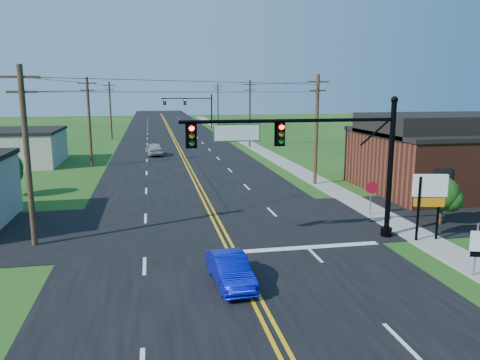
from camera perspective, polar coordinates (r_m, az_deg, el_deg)
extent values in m
plane|color=#1A4513|center=(16.67, 2.78, -17.02)|extent=(260.00, 260.00, 0.00)
cube|color=black|center=(64.85, -7.71, 4.02)|extent=(16.00, 220.00, 0.04)
cube|color=black|center=(27.65, -3.12, -5.40)|extent=(70.00, 10.00, 0.04)
cube|color=gray|center=(56.61, 3.57, 3.10)|extent=(2.00, 160.00, 0.08)
cylinder|color=black|center=(25.82, 17.82, 1.06)|extent=(0.28, 0.28, 7.20)
cylinder|color=black|center=(26.57, 17.40, -6.07)|extent=(0.60, 0.60, 0.50)
sphere|color=black|center=(25.47, 18.32, 9.28)|extent=(0.36, 0.36, 0.36)
cylinder|color=black|center=(23.36, 6.20, 7.20)|extent=(11.00, 0.18, 0.18)
cube|color=#055A1B|center=(22.76, -0.38, 5.77)|extent=(2.30, 0.06, 0.85)
cylinder|color=black|center=(95.18, -3.48, 8.47)|extent=(0.28, 0.28, 7.20)
cylinder|color=black|center=(95.39, -3.46, 6.46)|extent=(0.60, 0.60, 0.50)
sphere|color=black|center=(95.08, -3.51, 10.70)|extent=(0.36, 0.36, 0.36)
cylinder|color=black|center=(94.58, -6.55, 9.86)|extent=(10.00, 0.18, 0.18)
cube|color=#055A1B|center=(94.40, -8.50, 9.47)|extent=(2.30, 0.06, 0.85)
cube|color=#5D271A|center=(40.35, 24.95, 1.97)|extent=(14.00, 11.00, 4.40)
cube|color=black|center=(40.09, 25.22, 5.29)|extent=(14.20, 11.20, 0.30)
cube|color=beige|center=(54.86, -27.24, 3.39)|extent=(12.00, 9.00, 3.40)
cylinder|color=#311D16|center=(25.22, -24.49, 2.44)|extent=(0.28, 0.28, 9.00)
cube|color=#311D16|center=(25.01, -25.21, 11.30)|extent=(1.80, 0.12, 0.12)
cube|color=#311D16|center=(25.00, -25.08, 9.70)|extent=(1.40, 0.12, 0.12)
cylinder|color=#311D16|center=(49.75, -17.88, 6.67)|extent=(0.28, 0.28, 9.00)
cube|color=#311D16|center=(49.64, -18.15, 11.15)|extent=(1.80, 0.12, 0.12)
cube|color=#311D16|center=(49.64, -18.11, 10.35)|extent=(1.40, 0.12, 0.12)
cylinder|color=#311D16|center=(76.58, -15.52, 8.15)|extent=(0.28, 0.28, 9.00)
cube|color=#311D16|center=(76.51, -15.67, 11.06)|extent=(1.80, 0.12, 0.12)
cube|color=#311D16|center=(76.51, -15.64, 10.54)|extent=(1.40, 0.12, 0.12)
cylinder|color=#311D16|center=(38.80, 9.30, 5.96)|extent=(0.28, 0.28, 9.00)
cube|color=#311D16|center=(38.66, 9.48, 11.73)|extent=(1.80, 0.12, 0.12)
cube|color=#311D16|center=(38.65, 9.45, 10.69)|extent=(1.40, 0.12, 0.12)
cylinder|color=#311D16|center=(63.78, 1.20, 8.04)|extent=(0.28, 0.28, 9.00)
cube|color=#311D16|center=(63.69, 1.21, 11.55)|extent=(1.80, 0.12, 0.12)
cube|color=#311D16|center=(63.69, 1.21, 10.92)|extent=(1.40, 0.12, 0.12)
cylinder|color=#311D16|center=(93.30, -2.71, 8.98)|extent=(0.28, 0.28, 9.00)
cube|color=#311D16|center=(93.24, -2.73, 11.38)|extent=(1.80, 0.12, 0.12)
cube|color=#311D16|center=(93.24, -2.73, 10.95)|extent=(1.40, 0.12, 0.12)
cylinder|color=#311D16|center=(45.30, 14.80, 1.89)|extent=(0.24, 0.24, 1.85)
sphere|color=#0E3C0E|center=(45.07, 14.91, 4.00)|extent=(3.00, 3.00, 3.00)
cylinder|color=#311D16|center=(29.84, 23.22, -3.79)|extent=(0.24, 0.24, 1.32)
sphere|color=#0E3C0E|center=(29.58, 23.40, -1.54)|extent=(2.00, 2.00, 2.00)
cylinder|color=#311D16|center=(38.41, -26.49, -0.74)|extent=(0.24, 0.24, 1.54)
sphere|color=#0E3C0E|center=(38.18, -26.67, 1.32)|extent=(2.40, 2.40, 2.40)
imported|color=#0811B2|center=(19.24, -1.19, -11.00)|extent=(1.60, 3.85, 1.24)
imported|color=silver|center=(56.85, -10.42, 3.71)|extent=(2.23, 4.61, 1.52)
cylinder|color=slate|center=(22.19, 26.80, -7.67)|extent=(0.09, 0.09, 2.35)
cube|color=white|center=(21.96, 27.01, -5.97)|extent=(0.57, 0.20, 0.32)
cube|color=white|center=(22.08, 26.91, -7.03)|extent=(0.57, 0.20, 0.59)
cube|color=black|center=(22.21, 26.82, -8.08)|extent=(0.47, 0.17, 0.24)
cylinder|color=slate|center=(30.25, 15.64, -2.35)|extent=(0.08, 0.08, 2.09)
cylinder|color=#9F091F|center=(30.06, 15.75, -0.88)|extent=(0.80, 0.12, 0.80)
cylinder|color=black|center=(25.85, 20.91, -3.38)|extent=(0.16, 0.16, 3.45)
cylinder|color=black|center=(26.47, 23.03, -3.21)|extent=(0.16, 0.16, 3.45)
cube|color=white|center=(25.89, 22.18, -0.62)|extent=(1.74, 0.58, 1.15)
cube|color=#CC720C|center=(26.07, 22.04, -2.48)|extent=(1.55, 0.52, 0.48)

